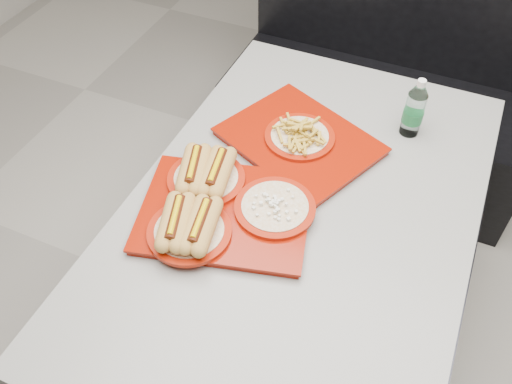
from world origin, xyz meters
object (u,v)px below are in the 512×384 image
at_px(booth_bench, 382,87).
at_px(tray_near, 218,205).
at_px(tray_far, 300,138).
at_px(water_bottle, 414,111).
at_px(diner_table, 298,245).

height_order(booth_bench, tray_near, booth_bench).
relative_size(tray_far, water_bottle, 2.74).
relative_size(diner_table, tray_far, 2.69).
bearing_deg(water_bottle, tray_near, -126.41).
distance_m(tray_far, water_bottle, 0.35).
xyz_separation_m(booth_bench, tray_far, (-0.09, -0.86, 0.37)).
xyz_separation_m(diner_table, tray_near, (-0.19, -0.11, 0.20)).
distance_m(booth_bench, tray_near, 1.28).
height_order(booth_bench, water_bottle, booth_bench).
xyz_separation_m(booth_bench, tray_near, (-0.19, -1.20, 0.38)).
bearing_deg(tray_far, booth_bench, 83.79).
bearing_deg(tray_far, diner_table, -68.24).
relative_size(diner_table, tray_near, 2.78).
relative_size(booth_bench, tray_near, 2.64).
distance_m(booth_bench, water_bottle, 0.82).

